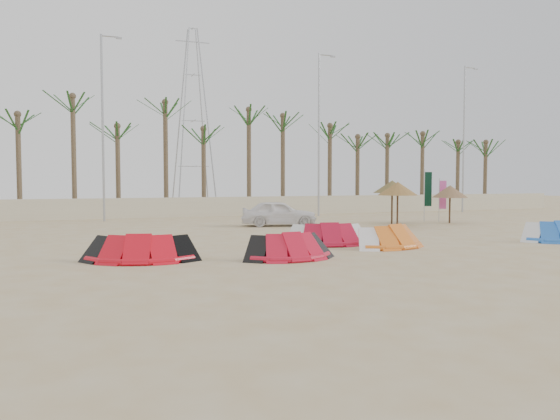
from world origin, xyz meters
name	(u,v)px	position (x,y,z in m)	size (l,w,h in m)	color
ground	(351,266)	(0.00, 0.00, 0.00)	(120.00, 120.00, 0.00)	#C2B291
boundary_wall	(197,207)	(0.00, 22.00, 0.65)	(60.00, 0.30, 1.30)	beige
palm_line	(201,122)	(0.67, 23.50, 6.44)	(52.00, 4.00, 7.70)	brown
lamp_b	(103,124)	(-5.96, 20.00, 5.77)	(1.25, 0.14, 11.00)	#A5A8AD
lamp_c	(319,131)	(8.04, 20.00, 5.77)	(1.25, 0.14, 11.00)	#A5A8AD
lamp_d	(464,136)	(20.04, 20.00, 5.77)	(1.25, 0.14, 11.00)	#A5A8AD
pylon	(194,211)	(1.00, 28.00, 0.00)	(3.00, 3.00, 14.00)	#A5A8AD
kite_red_left	(139,247)	(-5.68, 3.24, 0.42)	(3.68, 2.27, 0.90)	red
kite_red_mid	(287,245)	(-1.23, 2.04, 0.42)	(3.02, 1.70, 0.90)	red
kite_red_right	(325,233)	(1.51, 5.05, 0.42)	(3.47, 2.12, 0.90)	#B40E29
kite_orange	(388,235)	(3.37, 3.53, 0.42)	(3.48, 2.33, 0.90)	orange
kite_blue	(554,231)	(10.64, 2.72, 0.42)	(3.33, 2.23, 0.90)	blue
parasol_left	(392,187)	(9.08, 12.42, 2.09)	(2.14, 2.14, 2.44)	#4C331E
parasol_mid	(398,189)	(8.24, 10.54, 2.02)	(2.09, 2.09, 2.37)	#4C331E
parasol_right	(450,191)	(12.46, 11.73, 1.81)	(1.99, 1.99, 2.17)	#4C331E
flag_pink	(442,196)	(12.71, 12.82, 1.52)	(0.45, 0.12, 2.56)	#A5A8AD
flag_green	(427,191)	(11.90, 13.14, 1.84)	(0.44, 0.16, 3.10)	#A5A8AD
car	(279,213)	(2.65, 13.35, 0.69)	(1.62, 4.03, 1.37)	white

